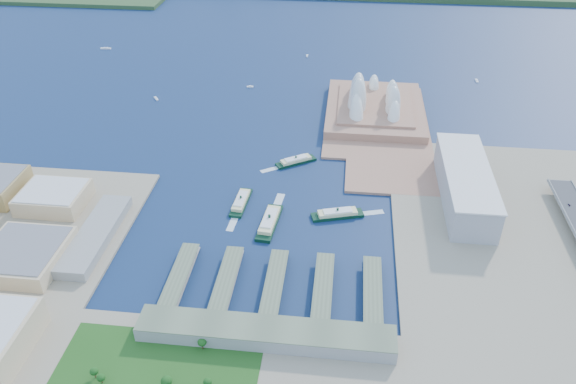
# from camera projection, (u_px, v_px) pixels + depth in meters

# --- Properties ---
(ground) EXTENTS (3000.00, 3000.00, 0.00)m
(ground) POSITION_uv_depth(u_px,v_px,m) (271.00, 234.00, 550.65)
(ground) COLOR #0D1D3E
(ground) RESTS_ON ground
(east_land) EXTENTS (240.00, 500.00, 3.00)m
(east_land) POSITION_uv_depth(u_px,v_px,m) (537.00, 287.00, 486.15)
(east_land) COLOR gray
(east_land) RESTS_ON ground
(peninsula) EXTENTS (135.00, 220.00, 3.00)m
(peninsula) POSITION_uv_depth(u_px,v_px,m) (376.00, 120.00, 754.39)
(peninsula) COLOR #A06F57
(peninsula) RESTS_ON ground
(opera_house) EXTENTS (134.00, 180.00, 58.00)m
(opera_house) POSITION_uv_depth(u_px,v_px,m) (376.00, 93.00, 754.15)
(opera_house) COLOR white
(opera_house) RESTS_ON peninsula
(toaster_building) EXTENTS (45.00, 155.00, 35.00)m
(toaster_building) POSITION_uv_depth(u_px,v_px,m) (465.00, 185.00, 587.07)
(toaster_building) COLOR #94949A
(toaster_building) RESTS_ON east_land
(ferry_wharves) EXTENTS (184.00, 90.00, 9.30)m
(ferry_wharves) POSITION_uv_depth(u_px,v_px,m) (275.00, 284.00, 484.85)
(ferry_wharves) COLOR #58654C
(ferry_wharves) RESTS_ON ground
(terminal_building) EXTENTS (200.00, 28.00, 12.00)m
(terminal_building) POSITION_uv_depth(u_px,v_px,m) (266.00, 334.00, 432.81)
(terminal_building) COLOR gray
(terminal_building) RESTS_ON south_land
(park) EXTENTS (150.00, 110.00, 16.00)m
(park) POSITION_uv_depth(u_px,v_px,m) (148.00, 382.00, 393.29)
(park) COLOR #194714
(park) RESTS_ON south_land
(ferry_a) EXTENTS (16.67, 52.68, 9.81)m
(ferry_a) POSITION_uv_depth(u_px,v_px,m) (241.00, 200.00, 590.76)
(ferry_a) COLOR black
(ferry_a) RESTS_ON ground
(ferry_b) EXTENTS (48.00, 37.15, 9.28)m
(ferry_b) POSITION_uv_depth(u_px,v_px,m) (296.00, 159.00, 661.14)
(ferry_b) COLOR black
(ferry_b) RESTS_ON ground
(ferry_c) EXTENTS (20.99, 61.75, 11.46)m
(ferry_c) POSITION_uv_depth(u_px,v_px,m) (269.00, 220.00, 560.56)
(ferry_c) COLOR black
(ferry_c) RESTS_ON ground
(ferry_d) EXTENTS (55.02, 28.13, 10.09)m
(ferry_d) POSITION_uv_depth(u_px,v_px,m) (337.00, 212.00, 572.10)
(ferry_d) COLOR black
(ferry_d) RESTS_ON ground
(boat_a) EXTENTS (10.13, 12.57, 2.52)m
(boat_a) POSITION_uv_depth(u_px,v_px,m) (156.00, 98.00, 812.71)
(boat_a) COLOR white
(boat_a) RESTS_ON ground
(boat_b) EXTENTS (10.30, 4.76, 2.68)m
(boat_b) POSITION_uv_depth(u_px,v_px,m) (250.00, 86.00, 848.28)
(boat_b) COLOR white
(boat_b) RESTS_ON ground
(boat_c) EXTENTS (3.76, 12.28, 2.75)m
(boat_c) POSITION_uv_depth(u_px,v_px,m) (477.00, 81.00, 867.41)
(boat_c) COLOR white
(boat_c) RESTS_ON ground
(boat_d) EXTENTS (18.47, 5.20, 3.08)m
(boat_d) POSITION_uv_depth(u_px,v_px,m) (106.00, 48.00, 987.91)
(boat_d) COLOR white
(boat_d) RESTS_ON ground
(boat_e) EXTENTS (3.32, 10.04, 2.45)m
(boat_e) POSITION_uv_depth(u_px,v_px,m) (307.00, 56.00, 958.23)
(boat_e) COLOR white
(boat_e) RESTS_ON ground
(car_c) EXTENTS (1.77, 4.36, 1.27)m
(car_c) POSITION_uv_depth(u_px,v_px,m) (569.00, 204.00, 565.59)
(car_c) COLOR slate
(car_c) RESTS_ON expressway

